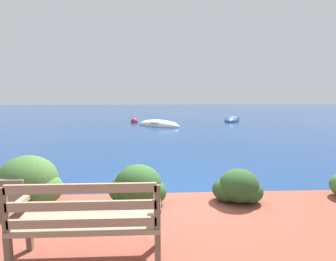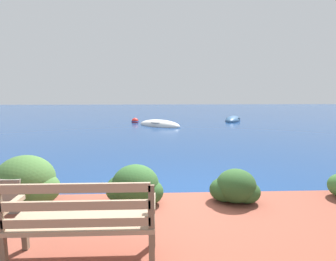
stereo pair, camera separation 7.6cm
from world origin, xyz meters
name	(u,v)px [view 1 (the left image)]	position (x,y,z in m)	size (l,w,h in m)	color
ground_plane	(184,204)	(0.00, 0.00, 0.00)	(80.00, 80.00, 0.00)	navy
park_bench	(87,219)	(-1.23, -1.90, 0.70)	(1.53, 0.48, 0.93)	brown
hedge_clump_far_left	(27,183)	(-2.59, -0.32, 0.56)	(1.16, 0.83, 0.79)	#426B33
hedge_clump_left	(138,187)	(-0.81, -0.42, 0.50)	(0.94, 0.68, 0.64)	#2D5628
hedge_clump_centre	(238,188)	(0.83, -0.43, 0.46)	(0.82, 0.59, 0.55)	#284C23
rowboat_nearest	(159,125)	(-0.31, 11.18, 0.06)	(2.92, 2.57, 0.68)	silver
rowboat_mid	(232,120)	(4.95, 13.87, 0.05)	(1.97, 2.73, 0.62)	#2D517A
mooring_buoy	(134,121)	(-1.94, 13.13, 0.08)	(0.51, 0.51, 0.47)	red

